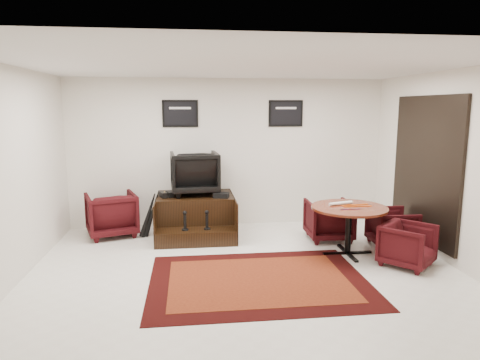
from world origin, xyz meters
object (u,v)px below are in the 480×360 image
shine_podium (195,216)px  table_chair_corner (408,243)px  armchair_side (111,212)px  meeting_table (349,212)px  table_chair_window (392,226)px  shine_chair (195,171)px  table_chair_back (329,218)px

shine_podium → table_chair_corner: 3.59m
armchair_side → table_chair_corner: size_ratio=1.25×
armchair_side → meeting_table: armchair_side is taller
meeting_table → table_chair_window: (0.87, 0.30, -0.32)m
shine_chair → meeting_table: size_ratio=0.74×
armchair_side → table_chair_window: 4.84m
shine_chair → table_chair_corner: (3.01, -2.10, -0.79)m
table_chair_window → meeting_table: bearing=110.6°
shine_chair → armchair_side: (-1.49, -0.05, -0.71)m
shine_podium → table_chair_back: (2.29, -0.59, 0.05)m
table_chair_back → table_chair_window: 1.04m
shine_podium → table_chair_window: bearing=-18.5°
shine_podium → table_chair_window: 3.38m
shine_chair → armchair_side: size_ratio=1.01×
shine_chair → meeting_table: 2.82m
table_chair_window → table_chair_corner: 0.90m
meeting_table → shine_chair: bearing=147.1°
shine_podium → table_chair_corner: bearing=-33.0°
shine_podium → meeting_table: bearing=-30.4°
armchair_side → table_chair_window: (4.70, -1.16, -0.08)m
table_chair_corner → table_chair_back: bearing=76.1°
shine_podium → table_chair_window: size_ratio=2.05×
table_chair_back → table_chair_corner: table_chair_back is taller
table_chair_corner → shine_podium: bearing=105.1°
meeting_table → table_chair_back: same height
meeting_table → table_chair_corner: (0.67, -0.58, -0.33)m
shine_podium → meeting_table: size_ratio=1.22×
table_chair_back → table_chair_window: size_ratio=1.10×
armchair_side → meeting_table: bearing=140.8°
meeting_table → table_chair_corner: size_ratio=1.70×
table_chair_window → table_chair_corner: table_chair_window is taller
table_chair_window → shine_podium: bearing=73.2°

